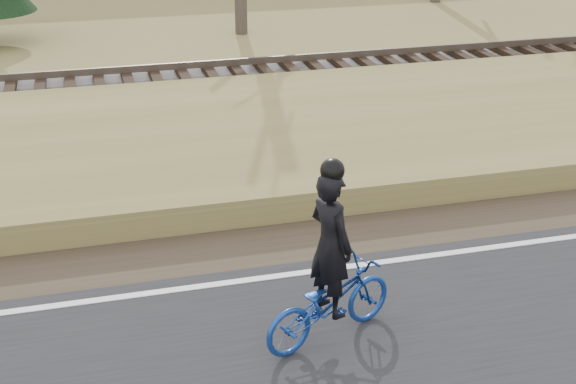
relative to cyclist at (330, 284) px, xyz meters
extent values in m
plane|color=olive|center=(2.77, 1.27, -0.75)|extent=(120.00, 120.00, 0.00)
cube|color=silver|center=(2.77, 1.47, -0.69)|extent=(120.00, 0.12, 0.01)
cube|color=#473A2B|center=(2.77, 2.47, -0.73)|extent=(120.00, 1.60, 0.04)
cube|color=olive|center=(2.77, 5.47, -0.53)|extent=(120.00, 5.00, 0.44)
cube|color=slate|center=(2.77, 9.27, -0.53)|extent=(120.00, 3.00, 0.45)
cube|color=black|center=(2.77, 9.27, -0.23)|extent=(120.00, 2.40, 0.14)
cube|color=brown|center=(2.77, 8.55, -0.09)|extent=(120.00, 0.07, 0.15)
cube|color=brown|center=(2.77, 9.99, -0.09)|extent=(120.00, 0.07, 0.15)
imported|color=navy|center=(0.00, 0.00, -0.24)|extent=(1.83, 1.21, 0.91)
imported|color=black|center=(0.00, 0.00, 0.49)|extent=(0.60, 0.71, 1.67)
sphere|color=black|center=(0.00, 0.00, 1.35)|extent=(0.26, 0.26, 0.26)
camera|label=1|loc=(-2.43, -7.28, 4.49)|focal=50.00mm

